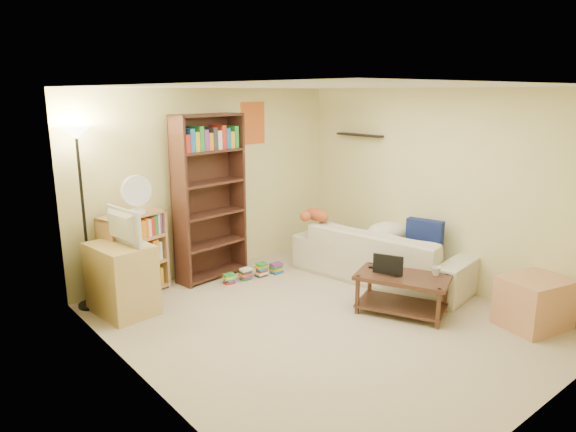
% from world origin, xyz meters
% --- Properties ---
extents(room, '(4.50, 4.54, 2.52)m').
position_xyz_m(room, '(0.00, 0.01, 1.62)').
color(room, '#C4AC93').
rests_on(room, ground).
extents(sofa, '(2.71, 1.74, 0.70)m').
position_xyz_m(sofa, '(1.55, 0.47, 0.35)').
color(sofa, beige).
rests_on(sofa, ground).
extents(navy_pillow, '(0.26, 0.48, 0.41)m').
position_xyz_m(navy_pillow, '(1.75, -0.02, 0.67)').
color(navy_pillow, navy).
rests_on(navy_pillow, sofa).
extents(cream_blanket, '(0.64, 0.46, 0.28)m').
position_xyz_m(cream_blanket, '(1.71, 0.56, 0.60)').
color(cream_blanket, silver).
rests_on(cream_blanket, sofa).
extents(tabby_cat, '(0.56, 0.27, 0.19)m').
position_xyz_m(tabby_cat, '(1.09, 1.32, 0.79)').
color(tabby_cat, '#C15328').
rests_on(tabby_cat, sofa).
extents(coffee_table, '(0.93, 1.15, 0.45)m').
position_xyz_m(coffee_table, '(0.85, -0.39, 0.30)').
color(coffee_table, '#44271A').
rests_on(coffee_table, ground).
extents(laptop, '(0.35, 0.29, 0.02)m').
position_xyz_m(laptop, '(0.83, -0.24, 0.46)').
color(laptop, black).
rests_on(laptop, coffee_table).
extents(laptop_screen, '(0.15, 0.31, 0.22)m').
position_xyz_m(laptop_screen, '(0.70, -0.30, 0.58)').
color(laptop_screen, white).
rests_on(laptop_screen, laptop).
extents(mug, '(0.21, 0.21, 0.10)m').
position_xyz_m(mug, '(1.13, -0.63, 0.50)').
color(mug, silver).
rests_on(mug, coffee_table).
extents(tv_remote, '(0.16, 0.17, 0.02)m').
position_xyz_m(tv_remote, '(0.81, -0.04, 0.46)').
color(tv_remote, black).
rests_on(tv_remote, coffee_table).
extents(tv_stand, '(0.62, 0.81, 0.80)m').
position_xyz_m(tv_stand, '(-1.56, 1.65, 0.40)').
color(tv_stand, tan).
rests_on(tv_stand, ground).
extents(television, '(0.72, 0.25, 0.40)m').
position_xyz_m(television, '(-1.56, 1.65, 1.00)').
color(television, black).
rests_on(television, tv_stand).
extents(tall_bookshelf, '(1.02, 0.45, 2.18)m').
position_xyz_m(tall_bookshelf, '(-0.17, 1.99, 1.15)').
color(tall_bookshelf, '#46251B').
rests_on(tall_bookshelf, ground).
extents(short_bookshelf, '(0.86, 0.51, 1.03)m').
position_xyz_m(short_bookshelf, '(-1.23, 2.05, 0.52)').
color(short_bookshelf, tan).
rests_on(short_bookshelf, ground).
extents(desk_fan, '(0.37, 0.21, 0.46)m').
position_xyz_m(desk_fan, '(-1.17, 2.00, 1.26)').
color(desk_fan, white).
rests_on(desk_fan, short_bookshelf).
extents(floor_lamp, '(0.36, 0.36, 2.10)m').
position_xyz_m(floor_lamp, '(-1.78, 2.05, 1.67)').
color(floor_lamp, black).
rests_on(floor_lamp, ground).
extents(side_table, '(0.56, 0.56, 0.52)m').
position_xyz_m(side_table, '(1.54, 1.50, 0.26)').
color(side_table, tan).
rests_on(side_table, ground).
extents(end_cabinet, '(0.76, 0.68, 0.54)m').
position_xyz_m(end_cabinet, '(1.65, -1.51, 0.27)').
color(end_cabinet, tan).
rests_on(end_cabinet, ground).
extents(book_stacks, '(0.87, 0.21, 0.19)m').
position_xyz_m(book_stacks, '(0.23, 1.59, 0.08)').
color(book_stacks, red).
rests_on(book_stacks, ground).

